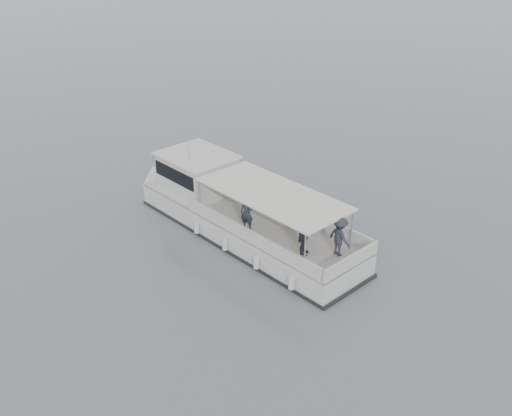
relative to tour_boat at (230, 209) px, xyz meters
The scene contains 2 objects.
ground 4.05m from the tour_boat, 13.37° to the right, with size 1400.00×1400.00×0.00m, color #535B61.
tour_boat is the anchor object (origin of this frame).
Camera 1 is at (11.12, -17.00, 13.06)m, focal length 40.00 mm.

